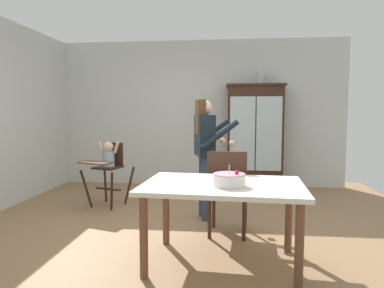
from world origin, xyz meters
The scene contains 9 objects.
ground_plane centered at (0.00, 0.00, 0.00)m, with size 6.24×6.24×0.00m, color #93704C.
wall_back centered at (0.00, 2.63, 1.35)m, with size 5.32×0.06×2.70m, color silver.
china_cabinet centered at (1.01, 2.37, 0.94)m, with size 1.02×0.48×1.87m.
ceramic_vase centered at (1.10, 2.37, 1.99)m, with size 0.13×0.13×0.27m.
high_chair_with_toddler centered at (-1.20, 0.96, 0.65)m, with size 0.72×0.80×0.95m.
adult_person centered at (0.25, 0.51, 0.97)m, with size 0.61×0.60×1.53m.
dining_table centered at (0.50, -0.83, 0.64)m, with size 1.47×1.02×0.74m.
birthday_cake centered at (0.56, -0.94, 0.79)m, with size 0.28×0.28×0.19m.
dining_chair_far_side centered at (0.54, -0.15, 0.56)m, with size 0.47×0.47×0.96m.
Camera 1 is at (0.56, -3.88, 1.37)m, focal length 32.45 mm.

